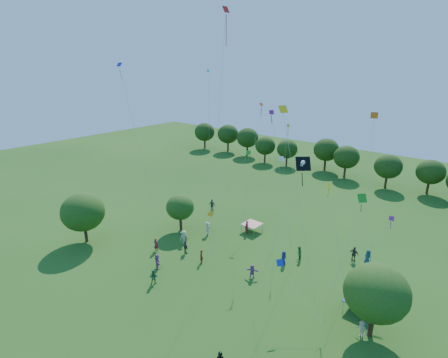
{
  "coord_description": "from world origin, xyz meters",
  "views": [
    {
      "loc": [
        19.93,
        -9.77,
        21.39
      ],
      "look_at": [
        0.0,
        14.0,
        11.0
      ],
      "focal_mm": 28.0,
      "sensor_mm": 36.0,
      "label": 1
    }
  ],
  "objects_px": {
    "near_tree_north": "(180,207)",
    "red_high_kite": "(223,61)",
    "near_tree_west": "(83,212)",
    "tent_red_stripe": "(252,224)",
    "tent_blue": "(359,300)",
    "pirate_kite": "(302,167)",
    "near_tree_east": "(376,293)"
  },
  "relations": [
    {
      "from": "tent_blue",
      "to": "tent_red_stripe",
      "type": "bearing_deg",
      "value": 158.47
    },
    {
      "from": "near_tree_north",
      "to": "red_high_kite",
      "type": "distance_m",
      "value": 19.62
    },
    {
      "from": "tent_red_stripe",
      "to": "red_high_kite",
      "type": "relative_size",
      "value": 0.09
    },
    {
      "from": "tent_blue",
      "to": "near_tree_east",
      "type": "bearing_deg",
      "value": -52.83
    },
    {
      "from": "tent_blue",
      "to": "pirate_kite",
      "type": "bearing_deg",
      "value": -136.41
    },
    {
      "from": "near_tree_east",
      "to": "pirate_kite",
      "type": "distance_m",
      "value": 11.59
    },
    {
      "from": "tent_blue",
      "to": "red_high_kite",
      "type": "height_order",
      "value": "red_high_kite"
    },
    {
      "from": "near_tree_north",
      "to": "red_high_kite",
      "type": "height_order",
      "value": "red_high_kite"
    },
    {
      "from": "near_tree_north",
      "to": "pirate_kite",
      "type": "bearing_deg",
      "value": -14.05
    },
    {
      "from": "near_tree_west",
      "to": "near_tree_north",
      "type": "distance_m",
      "value": 11.93
    },
    {
      "from": "tent_blue",
      "to": "pirate_kite",
      "type": "xyz_separation_m",
      "value": [
        -4.45,
        -4.24,
        12.65
      ]
    },
    {
      "from": "near_tree_west",
      "to": "near_tree_east",
      "type": "distance_m",
      "value": 33.34
    },
    {
      "from": "near_tree_north",
      "to": "pirate_kite",
      "type": "relative_size",
      "value": 0.38
    },
    {
      "from": "near_tree_east",
      "to": "pirate_kite",
      "type": "height_order",
      "value": "pirate_kite"
    },
    {
      "from": "near_tree_east",
      "to": "tent_red_stripe",
      "type": "xyz_separation_m",
      "value": [
        -18.39,
        9.02,
        -3.11
      ]
    },
    {
      "from": "near_tree_west",
      "to": "near_tree_north",
      "type": "xyz_separation_m",
      "value": [
        6.79,
        9.79,
        -0.71
      ]
    },
    {
      "from": "near_tree_west",
      "to": "red_high_kite",
      "type": "distance_m",
      "value": 24.49
    },
    {
      "from": "tent_blue",
      "to": "red_high_kite",
      "type": "distance_m",
      "value": 26.29
    },
    {
      "from": "tent_red_stripe",
      "to": "pirate_kite",
      "type": "relative_size",
      "value": 0.17
    },
    {
      "from": "tent_blue",
      "to": "red_high_kite",
      "type": "xyz_separation_m",
      "value": [
        -16.53,
        0.53,
        20.43
      ]
    },
    {
      "from": "near_tree_west",
      "to": "tent_red_stripe",
      "type": "xyz_separation_m",
      "value": [
        14.28,
        15.64,
        -3.0
      ]
    },
    {
      "from": "near_tree_east",
      "to": "tent_blue",
      "type": "xyz_separation_m",
      "value": [
        -1.91,
        2.52,
        -3.11
      ]
    },
    {
      "from": "near_tree_west",
      "to": "red_high_kite",
      "type": "height_order",
      "value": "red_high_kite"
    },
    {
      "from": "near_tree_west",
      "to": "near_tree_east",
      "type": "height_order",
      "value": "near_tree_east"
    },
    {
      "from": "near_tree_east",
      "to": "pirate_kite",
      "type": "bearing_deg",
      "value": -164.9
    },
    {
      "from": "tent_red_stripe",
      "to": "tent_blue",
      "type": "relative_size",
      "value": 1.0
    },
    {
      "from": "tent_red_stripe",
      "to": "pirate_kite",
      "type": "xyz_separation_m",
      "value": [
        12.03,
        -10.74,
        12.65
      ]
    },
    {
      "from": "near_tree_north",
      "to": "tent_red_stripe",
      "type": "distance_m",
      "value": 9.78
    },
    {
      "from": "near_tree_west",
      "to": "tent_red_stripe",
      "type": "bearing_deg",
      "value": 47.6
    },
    {
      "from": "near_tree_north",
      "to": "near_tree_east",
      "type": "relative_size",
      "value": 0.77
    },
    {
      "from": "tent_red_stripe",
      "to": "pirate_kite",
      "type": "height_order",
      "value": "pirate_kite"
    },
    {
      "from": "near_tree_north",
      "to": "tent_red_stripe",
      "type": "relative_size",
      "value": 2.27
    }
  ]
}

